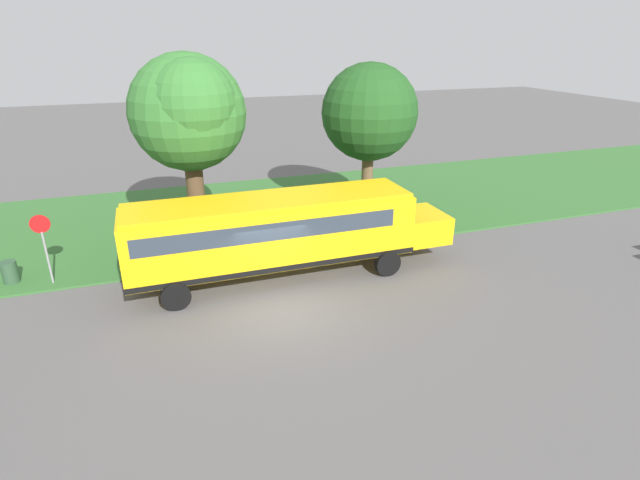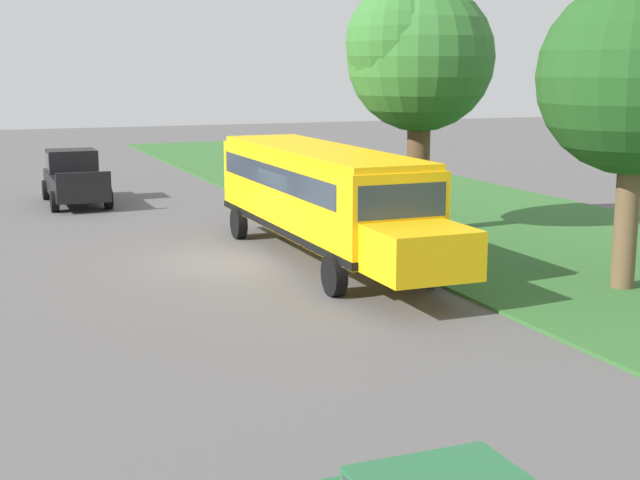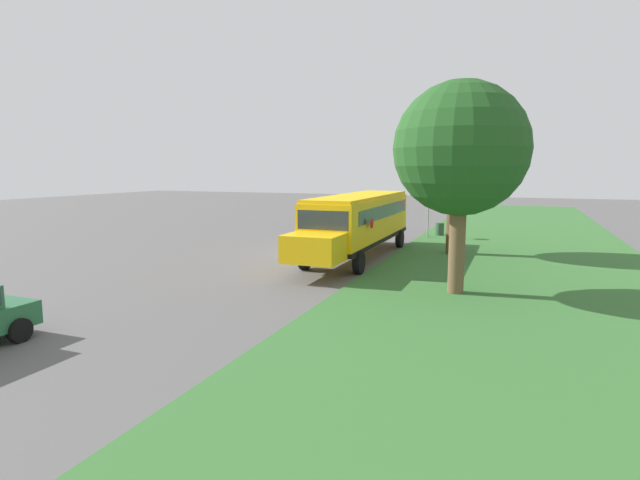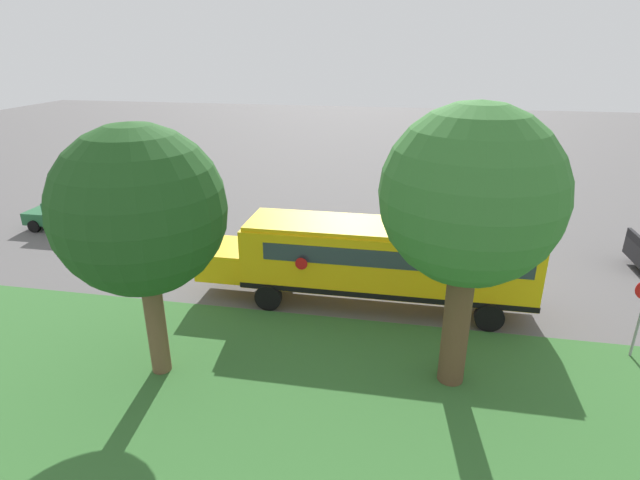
% 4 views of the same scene
% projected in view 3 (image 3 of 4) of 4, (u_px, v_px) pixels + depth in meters
% --- Properties ---
extents(ground_plane, '(120.00, 120.00, 0.00)m').
position_uv_depth(ground_plane, '(318.00, 252.00, 26.86)').
color(ground_plane, '#565454').
extents(grass_verge, '(12.00, 80.00, 0.08)m').
position_uv_depth(grass_verge, '(517.00, 265.00, 23.20)').
color(grass_verge, '#33662D').
rests_on(grass_verge, ground).
extents(school_bus, '(2.84, 12.42, 3.16)m').
position_uv_depth(school_bus, '(358.00, 220.00, 25.13)').
color(school_bus, yellow).
rests_on(school_bus, ground).
extents(pickup_truck, '(2.28, 5.40, 2.10)m').
position_uv_depth(pickup_truck, '(348.00, 212.00, 39.76)').
color(pickup_truck, black).
rests_on(pickup_truck, ground).
extents(oak_tree_beside_bus, '(4.86, 4.70, 8.05)m').
position_uv_depth(oak_tree_beside_bus, '(452.00, 143.00, 25.34)').
color(oak_tree_beside_bus, brown).
rests_on(oak_tree_beside_bus, ground).
extents(oak_tree_roadside_mid, '(4.63, 4.63, 7.47)m').
position_uv_depth(oak_tree_roadside_mid, '(459.00, 148.00, 17.09)').
color(oak_tree_roadside_mid, brown).
rests_on(oak_tree_roadside_mid, ground).
extents(stop_sign, '(0.08, 0.68, 2.74)m').
position_uv_depth(stop_sign, '(428.00, 212.00, 31.91)').
color(stop_sign, gray).
rests_on(stop_sign, ground).
extents(trash_bin, '(0.56, 0.56, 0.90)m').
position_uv_depth(trash_bin, '(440.00, 230.00, 33.22)').
color(trash_bin, '#2D4C33').
rests_on(trash_bin, ground).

